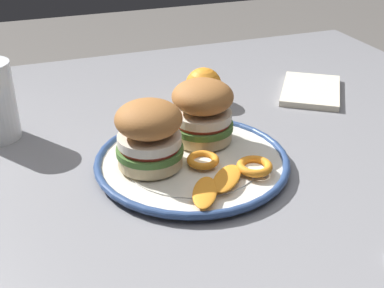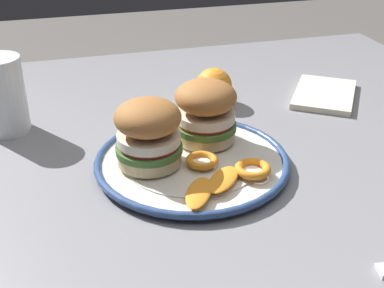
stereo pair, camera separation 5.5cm
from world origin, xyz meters
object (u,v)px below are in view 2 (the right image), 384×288
dining_table (224,197)px  drinking_glass (3,100)px  whole_orange (214,86)px  sandwich_half_left (148,132)px  sandwich_half_right (205,110)px  dinner_plate (192,161)px

dining_table → drinking_glass: drinking_glass is taller
whole_orange → dining_table: bearing=78.8°
dining_table → whole_orange: (-0.03, -0.17, 0.14)m
whole_orange → sandwich_half_left: bearing=52.1°
drinking_glass → sandwich_half_right: bearing=153.9°
dinner_plate → drinking_glass: (0.28, -0.21, 0.05)m
dining_table → sandwich_half_left: bearing=19.6°
sandwich_half_left → drinking_glass: (0.21, -0.21, -0.01)m
sandwich_half_right → dining_table: bearing=175.1°
dinner_plate → sandwich_half_right: (-0.04, -0.05, 0.06)m
whole_orange → drinking_glass: bearing=2.1°
dinner_plate → whole_orange: bearing=-115.5°
dinner_plate → sandwich_half_left: (0.07, -0.00, 0.06)m
dining_table → sandwich_half_right: size_ratio=9.35×
dining_table → whole_orange: 0.22m
dining_table → dinner_plate: (0.07, 0.05, 0.11)m
sandwich_half_left → sandwich_half_right: 0.11m
dining_table → sandwich_half_right: bearing=-4.9°
sandwich_half_left → whole_orange: size_ratio=1.85×
sandwich_half_left → whole_orange: 0.28m
drinking_glass → sandwich_half_left: bearing=135.8°
dinner_plate → sandwich_half_left: sandwich_half_left is taller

